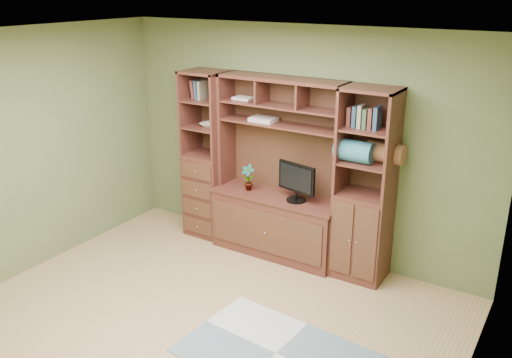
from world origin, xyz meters
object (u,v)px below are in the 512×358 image
Objects in this scene: center_hutch at (277,171)px; left_tower at (207,155)px; monitor at (297,176)px; right_tower at (365,187)px.

center_hutch is 1.00× the size of left_tower.
monitor is (1.27, -0.07, 0.00)m from left_tower.
center_hutch and left_tower have the same top height.
monitor is at bearing -7.39° from center_hutch.
right_tower is 3.45× the size of monitor.
center_hutch is 3.45× the size of monitor.
right_tower is at bearing 17.59° from monitor.
center_hutch and right_tower have the same top height.
center_hutch is at bearing -2.29° from left_tower.
center_hutch is at bearing -177.77° from right_tower.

